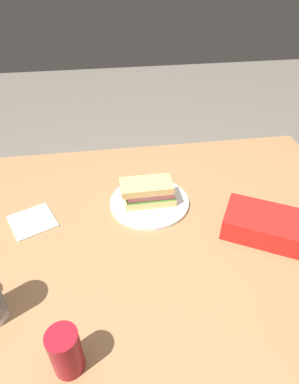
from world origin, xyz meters
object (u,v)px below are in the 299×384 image
paper_plate (150,202)px  soda_can_red (66,352)px  sandwich (148,192)px  chip_bag (263,224)px  dining_table (149,249)px

paper_plate → soda_can_red: 0.57m
sandwich → soda_can_red: size_ratio=1.50×
soda_can_red → chip_bag: size_ratio=0.53×
paper_plate → sandwich: 0.05m
paper_plate → chip_bag: (-0.32, 0.19, 0.03)m
dining_table → sandwich: sandwich is taller
dining_table → soda_can_red: soda_can_red is taller
sandwich → chip_bag: 0.38m
dining_table → sandwich: 0.19m
sandwich → soda_can_red: soda_can_red is taller
dining_table → paper_plate: (-0.02, -0.13, 0.09)m
dining_table → sandwich: size_ratio=8.04×
dining_table → chip_bag: (-0.34, 0.06, 0.12)m
paper_plate → chip_bag: chip_bag is taller
paper_plate → soda_can_red: bearing=63.9°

